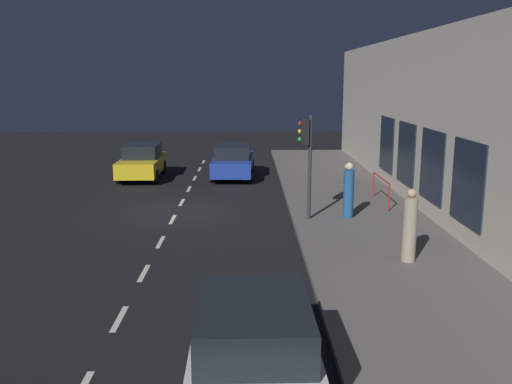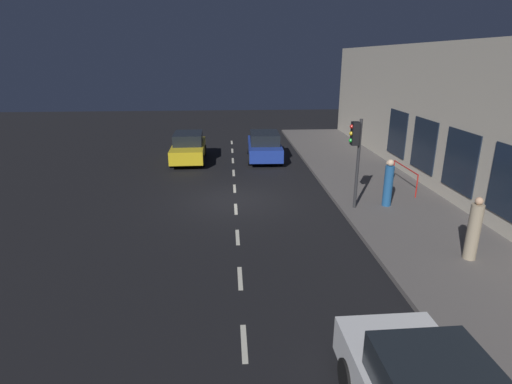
% 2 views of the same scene
% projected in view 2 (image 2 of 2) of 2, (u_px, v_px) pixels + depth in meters
% --- Properties ---
extents(ground_plane, '(60.00, 60.00, 0.00)m').
position_uv_depth(ground_plane, '(235.00, 200.00, 16.69)').
color(ground_plane, black).
extents(sidewalk, '(4.50, 32.00, 0.15)m').
position_uv_depth(sidewalk, '(383.00, 195.00, 17.08)').
color(sidewalk, '#5B5654').
rests_on(sidewalk, ground).
extents(building_facade, '(0.65, 32.00, 6.23)m').
position_uv_depth(building_facade, '(453.00, 123.00, 16.28)').
color(building_facade, beige).
rests_on(building_facade, ground).
extents(lane_centre_line, '(0.12, 27.20, 0.01)m').
position_uv_depth(lane_centre_line, '(236.00, 209.00, 15.74)').
color(lane_centre_line, beige).
rests_on(lane_centre_line, ground).
extents(traffic_light, '(0.46, 0.32, 3.37)m').
position_uv_depth(traffic_light, '(356.00, 145.00, 14.72)').
color(traffic_light, '#2D2D30').
rests_on(traffic_light, sidewalk).
extents(parked_car_0, '(2.02, 4.49, 1.58)m').
position_uv_depth(parked_car_0, '(264.00, 146.00, 23.18)').
color(parked_car_0, '#1E389E').
rests_on(parked_car_0, ground).
extents(parked_car_1, '(1.91, 4.36, 1.58)m').
position_uv_depth(parked_car_1, '(189.00, 147.00, 22.81)').
color(parked_car_1, gold).
rests_on(parked_car_1, ground).
extents(pedestrian_0, '(0.43, 0.43, 1.83)m').
position_uv_depth(pedestrian_0, '(388.00, 184.00, 15.44)').
color(pedestrian_0, '#1E5189').
rests_on(pedestrian_0, sidewalk).
extents(pedestrian_1, '(0.48, 0.48, 1.85)m').
position_uv_depth(pedestrian_1, '(474.00, 231.00, 11.31)').
color(pedestrian_1, gray).
rests_on(pedestrian_1, sidewalk).
extents(red_railing, '(0.05, 2.46, 0.97)m').
position_uv_depth(red_railing, '(405.00, 172.00, 17.52)').
color(red_railing, red).
rests_on(red_railing, sidewalk).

